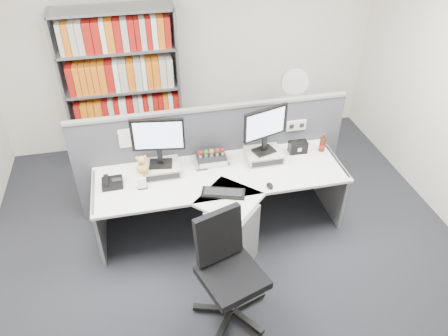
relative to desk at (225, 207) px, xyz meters
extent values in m
plane|color=#2A2B31|center=(0.00, -0.60, -0.46)|extent=(5.50, 5.50, 0.00)
cube|color=white|center=(0.00, 2.15, 0.89)|extent=(5.00, 0.04, 2.70)
cube|color=#4A4B54|center=(0.00, 0.65, 0.17)|extent=(3.00, 0.05, 1.25)
cube|color=#97979C|center=(0.00, 0.65, 0.80)|extent=(3.00, 0.07, 0.03)
cube|color=white|center=(0.95, 0.62, 0.49)|extent=(0.22, 0.04, 0.12)
cube|color=white|center=(-0.90, 0.63, 0.59)|extent=(0.16, 0.00, 0.22)
cube|color=white|center=(-0.50, 0.63, 0.59)|extent=(0.16, 0.00, 0.22)
cube|color=white|center=(0.70, 0.63, 0.59)|extent=(0.16, 0.00, 0.22)
cube|color=white|center=(0.00, 0.22, 0.25)|extent=(2.60, 0.80, 0.03)
cube|color=white|center=(0.00, -0.18, 0.25)|extent=(0.74, 0.74, 0.03)
cube|color=gray|center=(0.00, -0.30, -0.11)|extent=(0.57, 0.57, 0.69)
cube|color=gray|center=(-1.28, 0.22, -0.10)|extent=(0.03, 0.70, 0.72)
cube|color=gray|center=(1.28, 0.22, -0.10)|extent=(0.03, 0.70, 0.72)
cube|color=gray|center=(0.00, 0.58, -0.11)|extent=(2.50, 0.02, 0.45)
cube|color=#BDB19D|center=(-0.59, 0.38, 0.31)|extent=(0.38, 0.30, 0.10)
cube|color=black|center=(-0.59, 0.23, 0.31)|extent=(0.34, 0.01, 0.06)
cube|color=#BDB19D|center=(0.51, 0.38, 0.31)|extent=(0.38, 0.30, 0.10)
cube|color=black|center=(0.51, 0.23, 0.31)|extent=(0.34, 0.01, 0.06)
cube|color=black|center=(-0.59, 0.38, 0.37)|extent=(0.25, 0.20, 0.02)
cube|color=black|center=(-0.59, 0.38, 0.47)|extent=(0.06, 0.04, 0.19)
cube|color=black|center=(-0.59, 0.38, 0.73)|extent=(0.52, 0.12, 0.35)
cube|color=#BCCEFB|center=(-0.59, 0.37, 0.73)|extent=(0.47, 0.07, 0.29)
cube|color=black|center=(0.51, 0.38, 0.37)|extent=(0.26, 0.22, 0.02)
cube|color=black|center=(0.51, 0.38, 0.47)|extent=(0.06, 0.04, 0.18)
cube|color=black|center=(0.51, 0.38, 0.71)|extent=(0.50, 0.19, 0.34)
cube|color=#BCCEFB|center=(0.50, 0.37, 0.71)|extent=(0.44, 0.14, 0.28)
cube|color=black|center=(-0.05, 0.47, 0.30)|extent=(0.30, 0.27, 0.08)
cube|color=silver|center=(-0.05, 0.34, 0.30)|extent=(0.30, 0.01, 0.07)
cylinder|color=#BDB19D|center=(-0.17, 0.45, 0.36)|extent=(0.03, 0.03, 0.03)
sphere|color=#A5140F|center=(-0.17, 0.45, 0.40)|extent=(0.05, 0.05, 0.05)
cylinder|color=#BDB19D|center=(-0.11, 0.45, 0.36)|extent=(0.03, 0.03, 0.03)
sphere|color=#19721E|center=(-0.11, 0.45, 0.40)|extent=(0.05, 0.05, 0.05)
cylinder|color=#BDB19D|center=(-0.05, 0.45, 0.36)|extent=(0.03, 0.03, 0.03)
sphere|color=orange|center=(-0.05, 0.45, 0.40)|extent=(0.05, 0.05, 0.05)
cylinder|color=#BDB19D|center=(0.01, 0.45, 0.36)|extent=(0.03, 0.03, 0.03)
sphere|color=#593319|center=(0.01, 0.45, 0.40)|extent=(0.05, 0.05, 0.05)
cylinder|color=#BDB19D|center=(0.07, 0.45, 0.36)|extent=(0.03, 0.03, 0.03)
sphere|color=#A5140F|center=(0.07, 0.45, 0.40)|extent=(0.05, 0.05, 0.05)
cube|color=black|center=(-0.04, -0.10, 0.28)|extent=(0.45, 0.28, 0.02)
cube|color=black|center=(-0.04, -0.10, 0.29)|extent=(0.39, 0.22, 0.01)
ellipsoid|color=black|center=(0.43, -0.09, 0.28)|extent=(0.06, 0.10, 0.04)
cube|color=black|center=(-1.09, 0.28, 0.29)|extent=(0.21, 0.19, 0.06)
cube|color=black|center=(-1.15, 0.28, 0.34)|extent=(0.05, 0.17, 0.03)
cube|color=black|center=(-1.04, 0.28, 0.32)|extent=(0.09, 0.06, 0.01)
cube|color=black|center=(-0.80, 0.17, 0.27)|extent=(0.10, 0.06, 0.02)
cube|color=white|center=(-0.80, 0.15, 0.33)|extent=(0.09, 0.03, 0.10)
cube|color=white|center=(-0.80, 0.19, 0.33)|extent=(0.09, 0.03, 0.10)
sphere|color=gold|center=(-0.78, 0.28, 0.42)|extent=(0.12, 0.12, 0.12)
sphere|color=gold|center=(-0.78, 0.28, 0.52)|extent=(0.08, 0.08, 0.08)
sphere|color=gold|center=(-0.82, 0.28, 0.55)|extent=(0.03, 0.03, 0.03)
sphere|color=gold|center=(-0.74, 0.28, 0.55)|extent=(0.03, 0.03, 0.03)
cube|color=black|center=(0.92, 0.43, 0.33)|extent=(0.20, 0.11, 0.13)
cylinder|color=#3F190A|center=(1.19, 0.40, 0.35)|extent=(0.06, 0.06, 0.16)
cylinder|color=#A5140F|center=(1.19, 0.40, 0.33)|extent=(0.07, 0.07, 0.05)
cylinder|color=#3F190A|center=(1.19, 0.40, 0.45)|extent=(0.03, 0.03, 0.05)
cylinder|color=#A5140F|center=(1.19, 0.40, 0.48)|extent=(0.03, 0.03, 0.01)
cube|color=gray|center=(-1.59, 1.85, 0.54)|extent=(0.03, 0.40, 2.00)
cube|color=gray|center=(-0.21, 1.85, 0.54)|extent=(0.03, 0.40, 2.00)
cube|color=gray|center=(-0.90, 2.04, 0.54)|extent=(1.40, 0.02, 2.00)
cube|color=gray|center=(-0.90, 1.85, -0.44)|extent=(1.38, 0.40, 0.03)
cube|color=gray|center=(-0.90, 1.85, 0.06)|extent=(1.38, 0.40, 0.03)
cube|color=gray|center=(-0.90, 1.85, 0.56)|extent=(1.38, 0.40, 0.03)
cube|color=gray|center=(-0.90, 1.85, 1.06)|extent=(1.38, 0.40, 0.03)
cube|color=gray|center=(-0.90, 1.85, 1.52)|extent=(1.38, 0.40, 0.03)
cube|color=#A5140F|center=(-0.90, 1.82, -0.24)|extent=(1.24, 0.28, 0.36)
cube|color=orange|center=(-0.90, 1.82, 0.26)|extent=(1.24, 0.28, 0.36)
cube|color=#BDB19D|center=(-0.90, 1.82, 0.76)|extent=(1.24, 0.28, 0.36)
cube|color=white|center=(-0.90, 1.82, 1.26)|extent=(1.24, 0.28, 0.36)
cube|color=gray|center=(1.20, 1.40, -0.11)|extent=(0.45, 0.60, 0.70)
cube|color=black|center=(1.20, 1.10, 0.06)|extent=(0.40, 0.02, 0.28)
cube|color=black|center=(1.20, 1.10, -0.26)|extent=(0.40, 0.02, 0.28)
cylinder|color=white|center=(1.20, 1.40, 0.26)|extent=(0.20, 0.20, 0.03)
cylinder|color=white|center=(1.20, 1.40, 0.38)|extent=(0.03, 0.03, 0.20)
cylinder|color=white|center=(1.20, 1.39, 0.64)|extent=(0.33, 0.16, 0.33)
cylinder|color=silver|center=(1.20, 1.41, 0.64)|extent=(0.33, 0.15, 0.33)
cylinder|color=silver|center=(-0.15, -0.93, -0.19)|extent=(0.05, 0.05, 0.43)
cube|color=black|center=(-0.15, -0.93, 0.05)|extent=(0.62, 0.62, 0.08)
cube|color=black|center=(-0.22, -0.72, 0.35)|extent=(0.44, 0.25, 0.50)
cube|color=black|center=(0.04, -0.87, -0.41)|extent=(0.32, 0.15, 0.04)
cylinder|color=black|center=(0.16, -0.83, -0.42)|extent=(0.05, 0.05, 0.03)
cube|color=black|center=(-0.15, -0.74, -0.41)|extent=(0.06, 0.32, 0.04)
cylinder|color=black|center=(-0.15, -0.61, -0.42)|extent=(0.05, 0.05, 0.03)
cube|color=black|center=(-0.33, -0.87, -0.41)|extent=(0.32, 0.15, 0.04)
cylinder|color=black|center=(-0.45, -0.83, -0.42)|extent=(0.05, 0.05, 0.03)
cube|color=black|center=(-0.26, -1.09, -0.41)|extent=(0.23, 0.29, 0.04)
cube|color=black|center=(-0.03, -1.08, -0.41)|extent=(0.23, 0.29, 0.04)
cylinder|color=black|center=(0.04, -1.19, -0.42)|extent=(0.05, 0.05, 0.03)
camera|label=1|loc=(-0.73, -3.22, 2.96)|focal=34.45mm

